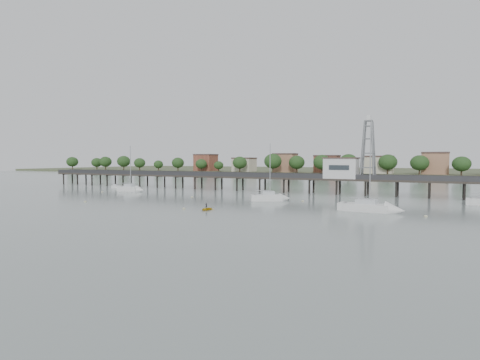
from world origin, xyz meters
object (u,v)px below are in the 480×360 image
object	(u,v)px
sailboat_d	(377,208)
sailboat_b	(133,189)
sailboat_c	(274,198)
white_tender	(117,187)
yellow_dinghy	(206,210)
lattice_tower	(368,150)
pier	(251,177)

from	to	relation	value
sailboat_d	sailboat_b	xyz separation A→B (m)	(-65.74, 14.59, 0.01)
sailboat_d	sailboat_c	xyz separation A→B (m)	(-22.39, 9.37, 0.02)
sailboat_d	white_tender	distance (m)	82.50
yellow_dinghy	sailboat_c	bearing A→B (deg)	75.70
white_tender	sailboat_b	bearing A→B (deg)	-40.18
sailboat_b	yellow_dinghy	size ratio (longest dim) A/B	4.65
sailboat_d	sailboat_b	world-z (taller)	sailboat_d
sailboat_c	yellow_dinghy	world-z (taller)	sailboat_c
lattice_tower	sailboat_b	xyz separation A→B (m)	(-59.29, -16.78, -10.46)
sailboat_b	yellow_dinghy	world-z (taller)	sailboat_b
white_tender	yellow_dinghy	distance (m)	61.87
sailboat_c	yellow_dinghy	size ratio (longest dim) A/B	4.54
pier	sailboat_c	size ratio (longest dim) A/B	11.69
sailboat_b	yellow_dinghy	xyz separation A→B (m)	(38.66, -25.04, -0.64)
yellow_dinghy	white_tender	bearing A→B (deg)	146.60
sailboat_b	sailboat_c	size ratio (longest dim) A/B	1.02
lattice_tower	yellow_dinghy	distance (m)	47.93
yellow_dinghy	sailboat_b	bearing A→B (deg)	146.09
sailboat_d	pier	bearing A→B (deg)	144.47
lattice_tower	yellow_dinghy	bearing A→B (deg)	-116.25
sailboat_d	sailboat_b	distance (m)	67.34
sailboat_d	sailboat_b	bearing A→B (deg)	171.53
white_tender	pier	bearing A→B (deg)	2.56
sailboat_d	white_tender	bearing A→B (deg)	168.06
white_tender	sailboat_c	bearing A→B (deg)	-22.46
sailboat_b	lattice_tower	bearing A→B (deg)	16.78
sailboat_b	sailboat_c	distance (m)	43.67
yellow_dinghy	sailboat_d	bearing A→B (deg)	20.10
lattice_tower	white_tender	size ratio (longest dim) A/B	4.50
sailboat_b	sailboat_c	xyz separation A→B (m)	(43.35, -5.23, 0.00)
sailboat_b	pier	bearing A→B (deg)	32.10
lattice_tower	white_tender	world-z (taller)	lattice_tower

